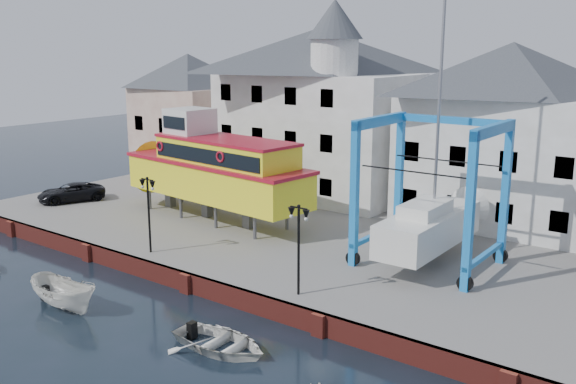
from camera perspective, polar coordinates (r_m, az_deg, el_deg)
The scene contains 13 objects.
ground at distance 32.66m, azimuth -8.97°, elevation -8.83°, with size 140.00×140.00×0.00m, color #17242D.
hardstanding at distance 40.41m, azimuth 2.31°, elevation -3.63°, with size 44.00×22.00×1.00m, color slate.
quay_wall at distance 32.54m, azimuth -8.87°, elevation -7.96°, with size 44.00×0.47×1.00m.
building_pink at distance 56.12m, azimuth -8.75°, elevation 6.80°, with size 8.00×7.00×10.30m.
building_white_main at distance 47.81m, azimuth 2.68°, elevation 7.32°, with size 14.00×8.30×14.00m.
building_white_right at distance 42.25m, azimuth 18.89°, elevation 4.87°, with size 12.00×8.00×11.20m.
lamp_post_left at distance 35.04m, azimuth -12.34°, elevation -0.31°, with size 1.12×0.32×4.20m.
lamp_post_right at distance 28.38m, azimuth 0.96°, elevation -3.12°, with size 1.12×0.32×4.20m.
tour_boat at distance 41.78m, azimuth -7.29°, elevation 2.19°, with size 16.36×5.35×7.00m.
travel_lift at distance 34.13m, azimuth 13.02°, elevation -2.06°, with size 6.77×9.51×14.32m.
van at distance 48.77m, azimuth -18.71°, elevation -0.03°, with size 2.14×4.64×1.29m, color black.
motorboat_a at distance 32.17m, azimuth -19.18°, elevation -9.77°, with size 1.62×4.32×1.67m, color silver.
motorboat_b at distance 26.84m, azimuth -6.03°, elevation -13.76°, with size 3.10×4.34×0.90m, color silver.
Camera 1 is at (22.12, -20.80, 12.04)m, focal length 40.00 mm.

